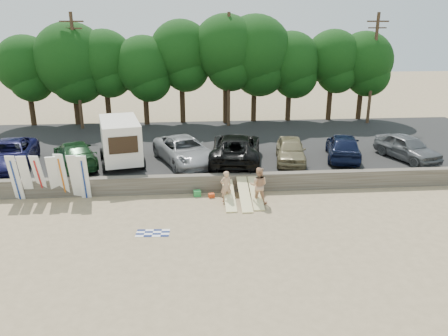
# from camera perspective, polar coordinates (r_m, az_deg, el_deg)

# --- Properties ---
(ground) EXTENTS (120.00, 120.00, 0.00)m
(ground) POSITION_cam_1_polar(r_m,az_deg,el_deg) (21.73, -0.78, -6.00)
(ground) COLOR tan
(ground) RESTS_ON ground
(seawall) EXTENTS (44.00, 0.50, 1.00)m
(seawall) POSITION_cam_1_polar(r_m,az_deg,el_deg) (24.30, -1.27, -1.97)
(seawall) COLOR #6B6356
(seawall) RESTS_ON ground
(parking_lot) EXTENTS (44.00, 14.50, 0.70)m
(parking_lot) POSITION_cam_1_polar(r_m,az_deg,el_deg) (31.45, -2.11, 2.61)
(parking_lot) COLOR #282828
(parking_lot) RESTS_ON ground
(treeline) EXTENTS (33.00, 6.29, 8.95)m
(treeline) POSITION_cam_1_polar(r_m,az_deg,el_deg) (37.32, -3.44, 14.20)
(treeline) COLOR #382616
(treeline) RESTS_ON parking_lot
(utility_poles) EXTENTS (25.80, 0.26, 9.00)m
(utility_poles) POSITION_cam_1_polar(r_m,az_deg,el_deg) (36.03, 0.63, 12.92)
(utility_poles) COLOR #473321
(utility_poles) RESTS_ON parking_lot
(box_trailer) EXTENTS (3.18, 4.67, 2.74)m
(box_trailer) POSITION_cam_1_polar(r_m,az_deg,el_deg) (27.19, -13.37, 3.63)
(box_trailer) COLOR white
(box_trailer) RESTS_ON parking_lot
(car_0) EXTENTS (3.41, 6.00, 1.58)m
(car_0) POSITION_cam_1_polar(r_m,az_deg,el_deg) (29.13, -26.21, 1.65)
(car_0) COLOR #11123D
(car_0) RESTS_ON parking_lot
(car_1) EXTENTS (3.84, 5.62, 1.51)m
(car_1) POSITION_cam_1_polar(r_m,az_deg,el_deg) (27.75, -18.89, 1.74)
(car_1) COLOR black
(car_1) RESTS_ON parking_lot
(car_2) EXTENTS (4.49, 6.21, 1.57)m
(car_2) POSITION_cam_1_polar(r_m,az_deg,el_deg) (26.99, -5.17, 2.30)
(car_2) COLOR #96969B
(car_2) RESTS_ON parking_lot
(car_3) EXTENTS (3.84, 6.72, 1.77)m
(car_3) POSITION_cam_1_polar(r_m,az_deg,el_deg) (27.03, 1.54, 2.62)
(car_3) COLOR black
(car_3) RESTS_ON parking_lot
(car_4) EXTENTS (2.51, 4.63, 1.50)m
(car_4) POSITION_cam_1_polar(r_m,az_deg,el_deg) (27.43, 8.69, 2.35)
(car_4) COLOR #827653
(car_4) RESTS_ON parking_lot
(car_5) EXTENTS (3.14, 5.24, 1.67)m
(car_5) POSITION_cam_1_polar(r_m,az_deg,el_deg) (28.63, 15.30, 2.77)
(car_5) COLOR black
(car_5) RESTS_ON parking_lot
(car_6) EXTENTS (3.18, 4.95, 1.57)m
(car_6) POSITION_cam_1_polar(r_m,az_deg,el_deg) (29.86, 22.82, 2.50)
(car_6) COLOR #56595C
(car_6) RESTS_ON parking_lot
(surfboard_upright_0) EXTENTS (0.55, 0.59, 2.57)m
(surfboard_upright_0) POSITION_cam_1_polar(r_m,az_deg,el_deg) (25.26, -25.62, -1.18)
(surfboard_upright_0) COLOR white
(surfboard_upright_0) RESTS_ON ground
(surfboard_upright_1) EXTENTS (0.50, 0.68, 2.54)m
(surfboard_upright_1) POSITION_cam_1_polar(r_m,az_deg,el_deg) (25.14, -24.45, -1.13)
(surfboard_upright_1) COLOR white
(surfboard_upright_1) RESTS_ON ground
(surfboard_upright_2) EXTENTS (0.62, 0.80, 2.53)m
(surfboard_upright_2) POSITION_cam_1_polar(r_m,az_deg,el_deg) (24.96, -22.96, -1.08)
(surfboard_upright_2) COLOR white
(surfboard_upright_2) RESTS_ON ground
(surfboard_upright_3) EXTENTS (0.61, 0.91, 2.50)m
(surfboard_upright_3) POSITION_cam_1_polar(r_m,az_deg,el_deg) (24.67, -21.35, -1.13)
(surfboard_upright_3) COLOR white
(surfboard_upright_3) RESTS_ON ground
(surfboard_upright_4) EXTENTS (0.58, 0.60, 2.57)m
(surfboard_upright_4) POSITION_cam_1_polar(r_m,az_deg,el_deg) (24.59, -20.38, -0.99)
(surfboard_upright_4) COLOR white
(surfboard_upright_4) RESTS_ON ground
(surfboard_upright_5) EXTENTS (0.53, 0.69, 2.54)m
(surfboard_upright_5) POSITION_cam_1_polar(r_m,az_deg,el_deg) (24.29, -18.90, -1.09)
(surfboard_upright_5) COLOR white
(surfboard_upright_5) RESTS_ON ground
(surfboard_upright_6) EXTENTS (0.56, 0.72, 2.54)m
(surfboard_upright_6) POSITION_cam_1_polar(r_m,az_deg,el_deg) (24.05, -17.84, -1.18)
(surfboard_upright_6) COLOR white
(surfboard_upright_6) RESTS_ON ground
(surfboard_low_0) EXTENTS (0.56, 2.92, 0.84)m
(surfboard_low_0) POSITION_cam_1_polar(r_m,az_deg,el_deg) (22.98, 0.67, -3.43)
(surfboard_low_0) COLOR #F5E59A
(surfboard_low_0) RESTS_ON ground
(surfboard_low_1) EXTENTS (0.56, 2.89, 0.93)m
(surfboard_low_1) POSITION_cam_1_polar(r_m,az_deg,el_deg) (22.92, 2.67, -3.39)
(surfboard_low_1) COLOR #F5E59A
(surfboard_low_1) RESTS_ON ground
(surfboard_low_2) EXTENTS (0.56, 2.87, 0.99)m
(surfboard_low_2) POSITION_cam_1_polar(r_m,az_deg,el_deg) (23.19, 4.12, -3.06)
(surfboard_low_2) COLOR #F5E59A
(surfboard_low_2) RESTS_ON ground
(beachgoer_a) EXTENTS (0.71, 0.57, 1.69)m
(beachgoer_a) POSITION_cam_1_polar(r_m,az_deg,el_deg) (22.85, 0.24, -2.41)
(beachgoer_a) COLOR tan
(beachgoer_a) RESTS_ON ground
(beachgoer_b) EXTENTS (1.11, 0.95, 1.96)m
(beachgoer_b) POSITION_cam_1_polar(r_m,az_deg,el_deg) (22.68, 4.53, -2.27)
(beachgoer_b) COLOR tan
(beachgoer_b) RESTS_ON ground
(cooler) EXTENTS (0.41, 0.34, 0.32)m
(cooler) POSITION_cam_1_polar(r_m,az_deg,el_deg) (23.83, -3.52, -3.31)
(cooler) COLOR green
(cooler) RESTS_ON ground
(gear_bag) EXTENTS (0.35, 0.31, 0.22)m
(gear_bag) POSITION_cam_1_polar(r_m,az_deg,el_deg) (23.63, -1.66, -3.61)
(gear_bag) COLOR #DB4619
(gear_bag) RESTS_ON ground
(beach_towel) EXTENTS (1.59, 1.59, 0.00)m
(beach_towel) POSITION_cam_1_polar(r_m,az_deg,el_deg) (20.12, -9.28, -8.38)
(beach_towel) COLOR white
(beach_towel) RESTS_ON ground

